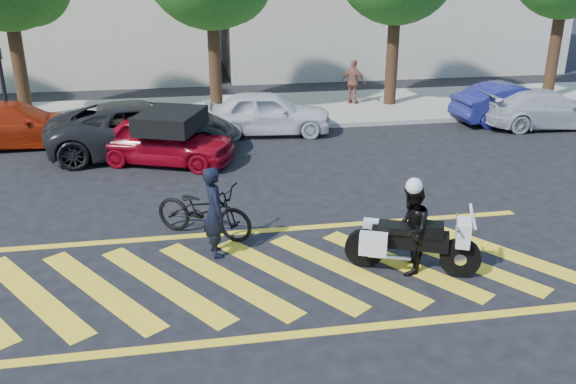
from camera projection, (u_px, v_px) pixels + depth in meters
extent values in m
plane|color=black|center=(259.00, 276.00, 11.05)|extent=(90.00, 90.00, 0.00)
cube|color=#9E998E|center=(217.00, 112.00, 22.02)|extent=(60.00, 5.00, 0.15)
cube|color=yellow|center=(34.00, 295.00, 10.43)|extent=(2.43, 3.21, 0.01)
cube|color=yellow|center=(100.00, 290.00, 10.60)|extent=(2.43, 3.21, 0.01)
cube|color=yellow|center=(164.00, 284.00, 10.78)|extent=(2.43, 3.21, 0.01)
cube|color=yellow|center=(226.00, 279.00, 10.95)|extent=(2.43, 3.21, 0.01)
cube|color=yellow|center=(287.00, 274.00, 11.13)|extent=(2.43, 3.21, 0.01)
cube|color=yellow|center=(345.00, 269.00, 11.30)|extent=(2.43, 3.21, 0.01)
cube|color=yellow|center=(401.00, 264.00, 11.48)|extent=(2.43, 3.21, 0.01)
cube|color=yellow|center=(456.00, 259.00, 11.65)|extent=(2.43, 3.21, 0.01)
cube|color=yellow|center=(510.00, 255.00, 11.83)|extent=(2.43, 3.21, 0.01)
cube|color=yellow|center=(275.00, 337.00, 9.31)|extent=(12.00, 0.20, 0.01)
cube|color=yellow|center=(248.00, 232.00, 12.79)|extent=(12.00, 0.20, 0.01)
cylinder|color=black|center=(19.00, 64.00, 20.28)|extent=(0.44, 0.44, 4.00)
cylinder|color=black|center=(215.00, 59.00, 21.31)|extent=(0.44, 0.44, 4.00)
cylinder|color=black|center=(392.00, 54.00, 22.34)|extent=(0.44, 0.44, 4.00)
cylinder|color=black|center=(554.00, 49.00, 23.38)|extent=(0.44, 0.44, 4.00)
cylinder|color=black|center=(4.00, 90.00, 18.41)|extent=(0.12, 0.12, 3.20)
imported|color=black|center=(215.00, 212.00, 11.54)|extent=(0.54, 0.72, 1.78)
imported|color=black|center=(204.00, 210.00, 12.43)|extent=(2.24, 1.79, 1.14)
cylinder|color=black|center=(365.00, 248.00, 11.29)|extent=(0.73, 0.42, 0.73)
cylinder|color=silver|center=(365.00, 248.00, 11.29)|extent=(0.27, 0.25, 0.22)
cylinder|color=black|center=(460.00, 258.00, 10.94)|extent=(0.73, 0.42, 0.73)
cylinder|color=silver|center=(460.00, 258.00, 10.94)|extent=(0.27, 0.25, 0.22)
cube|color=black|center=(410.00, 239.00, 11.03)|extent=(1.38, 0.80, 0.33)
cube|color=black|center=(429.00, 230.00, 10.88)|extent=(0.59, 0.50, 0.24)
cube|color=black|center=(395.00, 228.00, 11.01)|extent=(0.70, 0.58, 0.13)
cube|color=silver|center=(463.00, 233.00, 10.75)|extent=(0.40, 0.52, 0.44)
cube|color=silver|center=(376.00, 231.00, 11.43)|extent=(0.53, 0.37, 0.42)
cube|color=silver|center=(373.00, 244.00, 10.91)|extent=(0.53, 0.37, 0.42)
imported|color=black|center=(411.00, 229.00, 10.93)|extent=(0.90, 1.00, 1.68)
imported|color=maroon|center=(163.00, 140.00, 16.75)|extent=(4.25, 2.93, 1.34)
imported|color=#9B2209|center=(15.00, 125.00, 18.25)|extent=(4.59, 2.03, 1.31)
imported|color=black|center=(143.00, 128.00, 17.55)|extent=(5.52, 2.80, 1.49)
imported|color=silver|center=(267.00, 113.00, 19.46)|extent=(4.23, 2.06, 1.39)
imported|color=navy|center=(512.00, 103.00, 20.81)|extent=(4.16, 1.76, 1.34)
imported|color=#B3B7BB|center=(546.00, 109.00, 20.24)|extent=(4.41, 1.99, 1.25)
imported|color=#975945|center=(354.00, 82.00, 22.69)|extent=(0.99, 0.92, 1.64)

